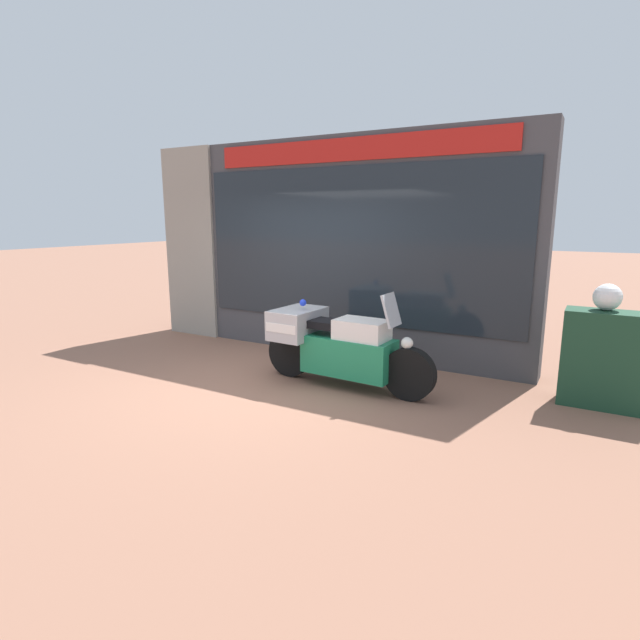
# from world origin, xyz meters

# --- Properties ---
(ground_plane) EXTENTS (60.00, 60.00, 0.00)m
(ground_plane) POSITION_xyz_m (0.00, 0.00, 0.00)
(ground_plane) COLOR #8E604C
(shop_building) EXTENTS (6.37, 0.55, 3.27)m
(shop_building) POSITION_xyz_m (-0.47, 2.00, 1.64)
(shop_building) COLOR #424247
(shop_building) RESTS_ON ground
(window_display) EXTENTS (4.83, 0.30, 1.83)m
(window_display) POSITION_xyz_m (0.47, 2.03, 0.44)
(window_display) COLOR slate
(window_display) RESTS_ON ground
(paramedic_motorcycle) EXTENTS (2.33, 0.78, 1.24)m
(paramedic_motorcycle) POSITION_xyz_m (0.91, 0.56, 0.54)
(paramedic_motorcycle) COLOR black
(paramedic_motorcycle) RESTS_ON ground
(utility_cabinet) EXTENTS (0.96, 0.41, 1.09)m
(utility_cabinet) POSITION_xyz_m (3.92, 1.39, 0.55)
(utility_cabinet) COLOR #193D28
(utility_cabinet) RESTS_ON ground
(white_helmet) EXTENTS (0.30, 0.30, 0.30)m
(white_helmet) POSITION_xyz_m (3.85, 1.44, 1.24)
(white_helmet) COLOR white
(white_helmet) RESTS_ON utility_cabinet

